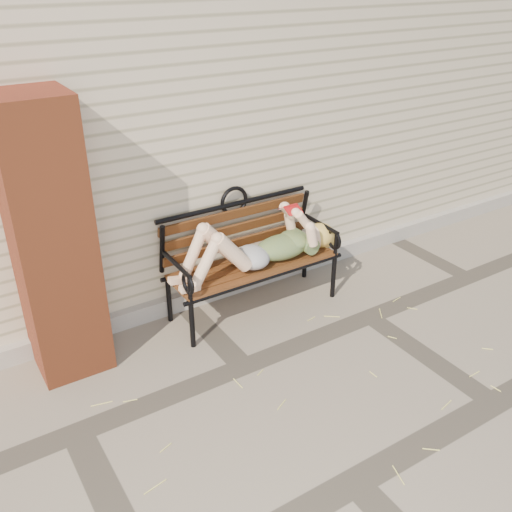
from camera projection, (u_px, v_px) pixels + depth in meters
ground at (369, 317)px, 4.84m from camera, size 80.00×80.00×0.00m
house_wall at (199, 78)px, 6.39m from camera, size 8.00×4.00×3.00m
foundation_strip at (302, 263)px, 5.53m from camera, size 8.00×0.10×0.15m
brick_pillar at (52, 242)px, 3.85m from camera, size 0.50×0.50×2.00m
garden_bench at (248, 245)px, 4.77m from camera, size 1.58×0.63×1.02m
reading_woman at (257, 246)px, 4.66m from camera, size 1.49×0.34×0.47m
straw_scatter at (347, 392)px, 3.99m from camera, size 2.96×1.77×0.01m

